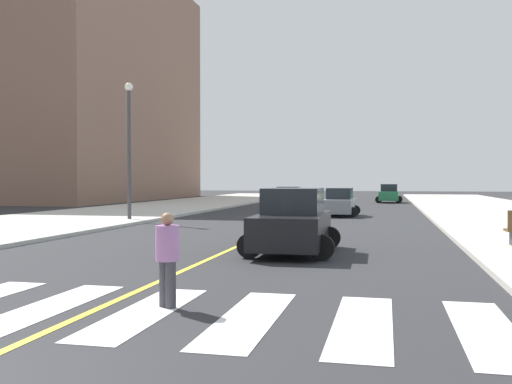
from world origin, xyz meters
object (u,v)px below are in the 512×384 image
(pedestrian_crossing, at_px, (167,255))
(car_gray_fourth, at_px, (339,203))
(car_black_second, at_px, (292,223))
(car_green_third, at_px, (389,194))
(car_yellow_nearest, at_px, (289,200))
(street_lamp, at_px, (129,138))

(pedestrian_crossing, bearing_deg, car_gray_fourth, 118.90)
(car_black_second, xyz_separation_m, pedestrian_crossing, (-0.93, -7.88, -0.01))
(pedestrian_crossing, bearing_deg, car_green_third, 116.14)
(car_black_second, bearing_deg, car_yellow_nearest, -81.31)
(car_yellow_nearest, relative_size, car_gray_fourth, 1.02)
(car_yellow_nearest, relative_size, street_lamp, 0.55)
(car_gray_fourth, distance_m, street_lamp, 13.23)
(car_gray_fourth, xyz_separation_m, pedestrian_crossing, (-0.90, -26.07, 0.11))
(car_yellow_nearest, xyz_separation_m, car_gray_fourth, (3.93, -4.86, -0.01))
(car_green_third, relative_size, car_gray_fourth, 1.05)
(car_gray_fourth, bearing_deg, street_lamp, 35.78)
(car_gray_fourth, height_order, pedestrian_crossing, car_gray_fourth)
(car_yellow_nearest, xyz_separation_m, car_green_third, (7.00, 16.98, 0.03))
(car_gray_fourth, bearing_deg, pedestrian_crossing, 89.41)
(car_gray_fourth, bearing_deg, car_black_second, 91.47)
(car_yellow_nearest, height_order, car_green_third, car_green_third)
(car_green_third, height_order, car_gray_fourth, car_green_third)
(pedestrian_crossing, bearing_deg, car_black_second, 114.17)
(car_black_second, height_order, car_gray_fourth, car_black_second)
(car_gray_fourth, distance_m, pedestrian_crossing, 26.09)
(pedestrian_crossing, bearing_deg, street_lamp, 147.85)
(car_black_second, relative_size, street_lamp, 0.62)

